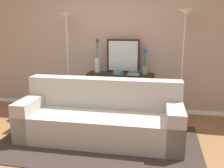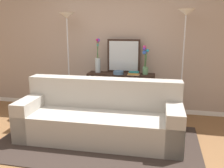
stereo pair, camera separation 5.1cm
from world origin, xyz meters
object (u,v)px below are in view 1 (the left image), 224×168
(floor_lamp_right, at_px, (184,35))
(vase_short_flowers, at_px, (145,62))
(couch, at_px, (101,118))
(vase_tall_flowers, at_px, (97,59))
(fruit_bowl, at_px, (118,73))
(floor_lamp_left, at_px, (67,35))
(book_stack, at_px, (133,73))
(book_row_under_console, at_px, (101,110))
(console_table, at_px, (120,87))
(wall_mirror, at_px, (123,56))

(floor_lamp_right, relative_size, vase_short_flowers, 3.68)
(couch, relative_size, vase_tall_flowers, 3.74)
(floor_lamp_right, distance_m, fruit_bowl, 1.32)
(floor_lamp_left, distance_m, book_stack, 1.42)
(vase_short_flowers, distance_m, fruit_bowl, 0.53)
(floor_lamp_right, bearing_deg, couch, -140.68)
(fruit_bowl, height_order, book_row_under_console, fruit_bowl)
(vase_tall_flowers, height_order, fruit_bowl, vase_tall_flowers)
(console_table, height_order, fruit_bowl, fruit_bowl)
(floor_lamp_left, xyz_separation_m, vase_short_flowers, (1.45, 0.12, -0.46))
(floor_lamp_left, relative_size, vase_tall_flowers, 2.97)
(fruit_bowl, relative_size, book_row_under_console, 0.82)
(console_table, xyz_separation_m, vase_tall_flowers, (-0.45, 0.03, 0.51))
(floor_lamp_left, height_order, floor_lamp_right, floor_lamp_right)
(floor_lamp_left, distance_m, book_row_under_console, 1.57)
(fruit_bowl, bearing_deg, vase_short_flowers, 13.75)
(vase_short_flowers, bearing_deg, floor_lamp_left, -175.30)
(console_table, height_order, wall_mirror, wall_mirror)
(wall_mirror, bearing_deg, vase_short_flowers, -14.90)
(wall_mirror, relative_size, fruit_bowl, 3.30)
(vase_short_flowers, height_order, book_row_under_console, vase_short_flowers)
(wall_mirror, distance_m, vase_tall_flowers, 0.49)
(wall_mirror, xyz_separation_m, vase_tall_flowers, (-0.48, -0.10, -0.06))
(floor_lamp_right, distance_m, vase_tall_flowers, 1.63)
(floor_lamp_left, distance_m, vase_tall_flowers, 0.72)
(wall_mirror, height_order, vase_short_flowers, wall_mirror)
(vase_short_flowers, xyz_separation_m, book_stack, (-0.19, -0.12, -0.20))
(book_stack, bearing_deg, fruit_bowl, 179.03)
(book_stack, bearing_deg, couch, -110.20)
(vase_short_flowers, xyz_separation_m, fruit_bowl, (-0.48, -0.12, -0.20))
(console_table, xyz_separation_m, floor_lamp_left, (-1.00, -0.10, 0.95))
(vase_tall_flowers, relative_size, vase_short_flowers, 1.22)
(couch, relative_size, book_stack, 10.89)
(wall_mirror, height_order, book_row_under_console, wall_mirror)
(couch, height_order, wall_mirror, wall_mirror)
(floor_lamp_right, bearing_deg, floor_lamp_left, 180.00)
(floor_lamp_right, bearing_deg, console_table, 174.90)
(console_table, height_order, book_row_under_console, console_table)
(vase_tall_flowers, bearing_deg, floor_lamp_left, -166.83)
(vase_short_flowers, relative_size, book_row_under_console, 2.27)
(console_table, relative_size, floor_lamp_right, 0.64)
(couch, height_order, fruit_bowl, couch)
(wall_mirror, distance_m, vase_short_flowers, 0.44)
(book_row_under_console, bearing_deg, floor_lamp_left, -170.83)
(wall_mirror, bearing_deg, floor_lamp_left, -167.26)
(floor_lamp_left, relative_size, book_stack, 8.65)
(floor_lamp_left, height_order, book_stack, floor_lamp_left)
(floor_lamp_left, relative_size, floor_lamp_right, 0.98)
(vase_tall_flowers, distance_m, book_row_under_console, 1.00)
(fruit_bowl, height_order, book_stack, book_stack)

